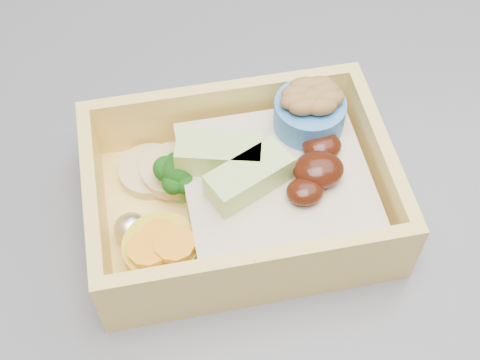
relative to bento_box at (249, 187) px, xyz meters
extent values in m
cube|color=#FDD568|center=(-0.01, 0.00, -0.02)|extent=(0.18, 0.13, 0.01)
cube|color=#FDD568|center=(-0.01, 0.06, 0.01)|extent=(0.18, 0.01, 0.04)
cube|color=#FDD568|center=(0.00, -0.06, 0.01)|extent=(0.18, 0.01, 0.04)
cube|color=#FDD568|center=(0.08, 0.00, 0.01)|extent=(0.01, 0.11, 0.04)
cube|color=#FDD568|center=(-0.09, 0.00, 0.01)|extent=(0.01, 0.11, 0.04)
cube|color=tan|center=(0.02, 0.00, 0.00)|extent=(0.11, 0.10, 0.03)
ellipsoid|color=#361208|center=(0.04, -0.01, 0.02)|extent=(0.03, 0.03, 0.02)
ellipsoid|color=#361208|center=(0.04, 0.01, 0.02)|extent=(0.02, 0.02, 0.01)
ellipsoid|color=#361208|center=(0.03, -0.02, 0.02)|extent=(0.02, 0.02, 0.01)
cube|color=#B9DF74|center=(0.00, -0.01, 0.02)|extent=(0.05, 0.04, 0.02)
cube|color=#B9DF74|center=(-0.02, 0.01, 0.02)|extent=(0.05, 0.03, 0.02)
cylinder|color=#5F9651|center=(-0.04, 0.01, -0.01)|extent=(0.01, 0.01, 0.02)
sphere|color=#165012|center=(-0.04, 0.01, 0.01)|extent=(0.02, 0.02, 0.02)
sphere|color=#165012|center=(-0.03, 0.01, 0.01)|extent=(0.02, 0.02, 0.02)
sphere|color=#165012|center=(-0.05, 0.02, 0.01)|extent=(0.02, 0.02, 0.02)
sphere|color=#165012|center=(-0.04, 0.00, 0.01)|extent=(0.01, 0.01, 0.01)
sphere|color=#165012|center=(-0.04, 0.00, 0.01)|extent=(0.01, 0.01, 0.01)
sphere|color=#165012|center=(-0.04, 0.02, 0.01)|extent=(0.01, 0.01, 0.01)
cylinder|color=gold|center=(-0.06, -0.03, -0.01)|extent=(0.04, 0.04, 0.02)
cylinder|color=orange|center=(-0.06, -0.03, 0.01)|extent=(0.02, 0.02, 0.00)
cylinder|color=orange|center=(-0.06, -0.04, 0.01)|extent=(0.02, 0.02, 0.00)
cylinder|color=orange|center=(-0.05, -0.04, 0.01)|extent=(0.02, 0.02, 0.00)
cylinder|color=tan|center=(-0.06, 0.03, -0.01)|extent=(0.04, 0.04, 0.01)
cylinder|color=tan|center=(-0.04, 0.02, -0.01)|extent=(0.04, 0.04, 0.01)
ellipsoid|color=white|center=(-0.03, 0.04, -0.01)|extent=(0.02, 0.02, 0.02)
ellipsoid|color=white|center=(-0.07, -0.01, -0.01)|extent=(0.02, 0.02, 0.02)
cylinder|color=#3D7FD0|center=(0.04, 0.03, 0.02)|extent=(0.04, 0.04, 0.02)
ellipsoid|color=brown|center=(0.04, 0.03, 0.04)|extent=(0.02, 0.01, 0.01)
ellipsoid|color=brown|center=(0.05, 0.04, 0.04)|extent=(0.02, 0.01, 0.01)
ellipsoid|color=brown|center=(0.03, 0.04, 0.04)|extent=(0.02, 0.01, 0.01)
ellipsoid|color=brown|center=(0.05, 0.02, 0.04)|extent=(0.02, 0.01, 0.01)
ellipsoid|color=brown|center=(0.04, 0.03, 0.04)|extent=(0.02, 0.01, 0.01)
ellipsoid|color=brown|center=(0.05, 0.03, 0.04)|extent=(0.02, 0.01, 0.01)
ellipsoid|color=brown|center=(0.04, 0.04, 0.04)|extent=(0.02, 0.01, 0.01)
ellipsoid|color=brown|center=(0.05, 0.04, 0.04)|extent=(0.02, 0.01, 0.01)
ellipsoid|color=brown|center=(0.03, 0.03, 0.04)|extent=(0.02, 0.01, 0.01)
camera|label=1|loc=(-0.04, -0.22, 0.32)|focal=50.00mm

